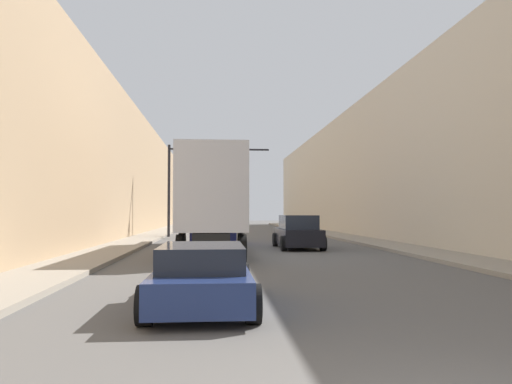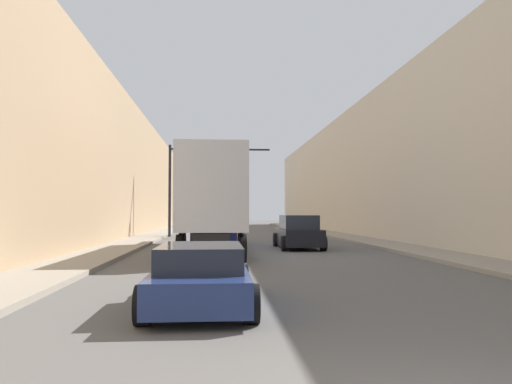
% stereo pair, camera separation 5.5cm
% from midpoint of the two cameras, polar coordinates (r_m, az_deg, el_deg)
% --- Properties ---
extents(sidewalk_right, '(2.22, 80.00, 0.15)m').
position_cam_midpoint_polar(sidewalk_right, '(34.74, 10.39, -5.09)').
color(sidewalk_right, gray).
rests_on(sidewalk_right, ground).
extents(sidewalk_left, '(2.22, 80.00, 0.15)m').
position_cam_midpoint_polar(sidewalk_left, '(33.93, -12.43, -5.15)').
color(sidewalk_left, gray).
rests_on(sidewalk_left, ground).
extents(building_right, '(6.00, 80.00, 9.66)m').
position_cam_midpoint_polar(building_right, '(36.09, 16.67, 2.63)').
color(building_right, beige).
rests_on(building_right, ground).
extents(building_left, '(6.00, 80.00, 9.48)m').
position_cam_midpoint_polar(building_left, '(34.82, -19.08, 2.68)').
color(building_left, tan).
rests_on(building_left, ground).
extents(semi_truck, '(2.53, 12.97, 4.22)m').
position_cam_midpoint_polar(semi_truck, '(23.03, -4.86, -0.85)').
color(semi_truck, silver).
rests_on(semi_truck, ground).
extents(sedan_car, '(1.97, 4.30, 1.18)m').
position_cam_midpoint_polar(sedan_car, '(9.62, -6.15, -9.55)').
color(sedan_car, navy).
rests_on(sedan_car, ground).
extents(suv_car, '(2.06, 4.57, 1.64)m').
position_cam_midpoint_polar(suv_car, '(24.61, 4.90, -4.67)').
color(suv_car, black).
rests_on(suv_car, ground).
extents(traffic_signal_gantry, '(7.40, 0.35, 6.69)m').
position_cam_midpoint_polar(traffic_signal_gantry, '(36.69, -7.06, 2.22)').
color(traffic_signal_gantry, black).
rests_on(traffic_signal_gantry, ground).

